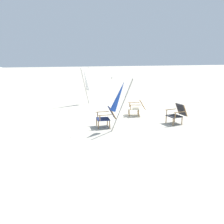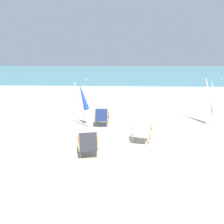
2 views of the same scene
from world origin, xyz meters
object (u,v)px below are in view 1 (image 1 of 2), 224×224
Objects in this scene: beach_chair_front_left at (137,106)px; umbrella_furled_white at (86,80)px; beach_chair_mid_center at (107,116)px; umbrella_furled_blue at (119,97)px; beach_chair_far_center at (177,113)px.

umbrella_furled_white is at bearing 32.82° from beach_chair_front_left.
beach_chair_mid_center is 0.40× the size of umbrella_furled_blue.
umbrella_furled_blue is at bearing -174.56° from umbrella_furled_white.
beach_chair_mid_center is (-1.54, 1.73, 0.00)m from beach_chair_front_left.
umbrella_furled_blue reaches higher than beach_chair_mid_center.
beach_chair_far_center is 0.40× the size of umbrella_furled_white.
beach_chair_front_left is 2.83m from umbrella_furled_blue.
beach_chair_front_left is at bearing -32.83° from umbrella_furled_blue.
umbrella_furled_white is (4.72, 3.12, 0.90)m from beach_chair_far_center.
beach_chair_mid_center is 4.67m from umbrella_furled_white.
beach_chair_mid_center is at bearing 20.94° from umbrella_furled_blue.
beach_chair_far_center is 2.04m from beach_chair_front_left.
beach_chair_front_left is at bearing -48.42° from beach_chair_mid_center.
beach_chair_front_left is 1.11× the size of beach_chair_mid_center.
beach_chair_front_left is at bearing -147.18° from umbrella_furled_white.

